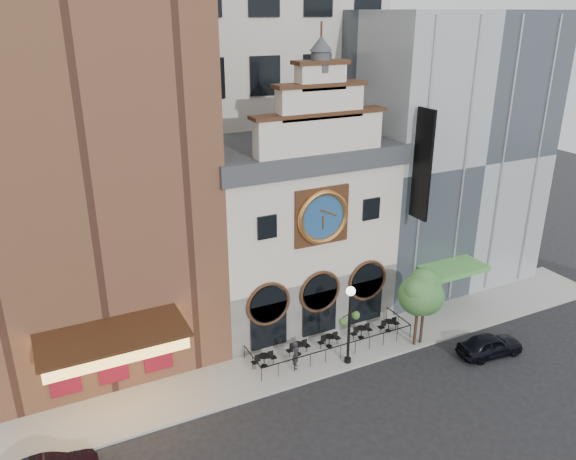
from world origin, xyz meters
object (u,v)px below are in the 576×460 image
(bistro_2, at_px, (329,340))
(car_right, at_px, (490,345))
(bistro_4, at_px, (389,325))
(bistro_1, at_px, (298,348))
(pedestrian, at_px, (296,355))
(tree_right, at_px, (419,292))
(lamppost, at_px, (350,316))
(tree_left, at_px, (425,293))
(bistro_0, at_px, (264,360))
(bistro_3, at_px, (361,332))

(bistro_2, distance_m, car_right, 9.98)
(bistro_4, bearing_deg, bistro_2, 177.87)
(bistro_1, height_order, pedestrian, pedestrian)
(bistro_2, relative_size, tree_right, 0.31)
(car_right, height_order, lamppost, lamppost)
(bistro_4, relative_size, tree_left, 0.33)
(bistro_0, xyz_separation_m, bistro_3, (6.96, 0.07, 0.00))
(bistro_0, bearing_deg, bistro_1, 4.88)
(bistro_2, bearing_deg, car_right, -30.35)
(bistro_1, distance_m, bistro_3, 4.56)
(car_right, height_order, tree_right, tree_right)
(bistro_0, height_order, bistro_4, same)
(bistro_0, height_order, bistro_1, same)
(bistro_3, bearing_deg, bistro_1, 178.29)
(pedestrian, distance_m, tree_right, 8.55)
(lamppost, bearing_deg, bistro_0, 141.63)
(bistro_4, height_order, car_right, car_right)
(bistro_1, distance_m, tree_right, 8.24)
(bistro_0, bearing_deg, bistro_3, 0.57)
(tree_right, bearing_deg, bistro_3, 141.49)
(bistro_2, relative_size, bistro_4, 1.00)
(bistro_1, xyz_separation_m, bistro_4, (6.64, -0.25, 0.00))
(bistro_4, xyz_separation_m, lamppost, (-4.32, -1.80, 2.70))
(pedestrian, bearing_deg, tree_right, -71.27)
(pedestrian, relative_size, tree_left, 0.37)
(bistro_1, bearing_deg, lamppost, -41.53)
(tree_left, xyz_separation_m, tree_right, (-0.49, 0.00, 0.18))
(bistro_1, height_order, bistro_4, same)
(lamppost, height_order, tree_left, lamppost)
(bistro_3, xyz_separation_m, pedestrian, (-5.33, -1.03, 0.43))
(bistro_0, height_order, tree_left, tree_left)
(lamppost, bearing_deg, tree_left, -19.20)
(bistro_2, relative_size, tree_left, 0.33)
(bistro_2, bearing_deg, tree_right, -23.22)
(bistro_3, distance_m, tree_right, 4.72)
(bistro_1, relative_size, lamppost, 0.31)
(bistro_1, bearing_deg, tree_left, -16.32)
(pedestrian, xyz_separation_m, tree_left, (8.48, -1.09, 2.66))
(bistro_1, bearing_deg, bistro_3, -1.71)
(pedestrian, xyz_separation_m, lamppost, (3.09, -0.88, 2.27))
(bistro_1, xyz_separation_m, car_right, (10.78, -5.13, 0.10))
(pedestrian, relative_size, lamppost, 0.35)
(tree_left, bearing_deg, bistro_4, 118.22)
(bistro_0, relative_size, pedestrian, 0.88)
(tree_right, bearing_deg, tree_left, -0.18)
(bistro_1, height_order, lamppost, lamppost)
(lamppost, bearing_deg, bistro_3, 23.56)
(pedestrian, distance_m, lamppost, 3.93)
(bistro_3, bearing_deg, car_right, -38.75)
(bistro_1, relative_size, bistro_3, 1.00)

